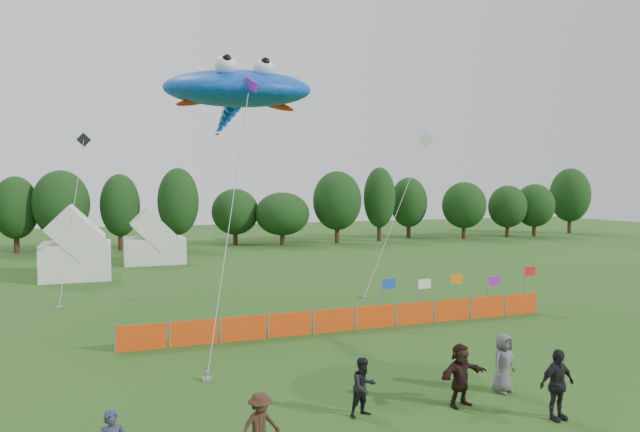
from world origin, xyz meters
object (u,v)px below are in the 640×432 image
object	(u,v)px
tent_right	(154,242)
spectator_d	(557,384)
tent_left	(76,249)
spectator_e	(503,363)
barrier_fence	(355,319)
spectator_c	(260,427)
spectator_b	(364,387)
spectator_f	(461,375)
stingray_kite	(237,91)

from	to	relation	value
tent_right	spectator_d	distance (m)	37.42
tent_left	spectator_e	xyz separation A→B (m)	(13.42, -28.22, -1.11)
tent_left	tent_right	size ratio (longest dim) A/B	0.93
barrier_fence	spectator_e	size ratio (longest dim) A/B	10.99
tent_right	spectator_c	bearing A→B (deg)	-90.43
spectator_c	spectator_b	bearing A→B (deg)	10.10
tent_right	spectator_e	world-z (taller)	tent_right
tent_right	spectator_f	xyz separation A→B (m)	(5.96, -34.86, -0.82)
tent_left	spectator_b	distance (m)	29.72
spectator_b	tent_left	bearing A→B (deg)	94.38
spectator_d	spectator_e	world-z (taller)	spectator_d
tent_right	spectator_d	size ratio (longest dim) A/B	2.52
tent_left	spectator_c	distance (m)	30.42
spectator_b	spectator_f	xyz separation A→B (m)	(2.92, -0.31, 0.09)
tent_right	spectator_e	size ratio (longest dim) A/B	2.68
tent_right	spectator_f	bearing A→B (deg)	-80.30
tent_left	spectator_f	size ratio (longest dim) A/B	2.50
spectator_b	stingray_kite	xyz separation A→B (m)	(-1.16, 10.82, 9.66)
barrier_fence	tent_left	bearing A→B (deg)	121.85
tent_left	stingray_kite	size ratio (longest dim) A/B	0.31
spectator_b	spectator_f	size ratio (longest dim) A/B	0.90
spectator_e	stingray_kite	xyz separation A→B (m)	(-5.95, 10.63, 9.57)
spectator_d	spectator_f	size ratio (longest dim) A/B	1.07
spectator_c	barrier_fence	bearing A→B (deg)	41.44
tent_right	spectator_b	world-z (taller)	tent_right
spectator_b	spectator_d	distance (m)	5.22
tent_left	spectator_f	bearing A→B (deg)	-68.10
tent_left	stingray_kite	world-z (taller)	stingray_kite
tent_left	barrier_fence	world-z (taller)	tent_left
spectator_f	tent_right	bearing A→B (deg)	89.44
barrier_fence	spectator_e	bearing A→B (deg)	-82.06
spectator_b	spectator_e	bearing A→B (deg)	-10.22
spectator_d	spectator_c	bearing A→B (deg)	173.82
spectator_c	spectator_f	bearing A→B (deg)	-3.52
barrier_fence	spectator_f	bearing A→B (deg)	-94.35
spectator_f	spectator_e	bearing A→B (deg)	4.59
barrier_fence	tent_right	bearing A→B (deg)	104.42
spectator_d	spectator_f	distance (m)	2.56
tent_left	barrier_fence	bearing A→B (deg)	-58.15
tent_left	tent_right	distance (m)	8.31
spectator_b	spectator_d	world-z (taller)	spectator_d
tent_left	spectator_f	world-z (taller)	tent_left
tent_left	barrier_fence	size ratio (longest dim) A/B	0.23
spectator_b	spectator_d	xyz separation A→B (m)	(4.81, -2.03, 0.15)
spectator_c	stingray_kite	bearing A→B (deg)	65.57
tent_left	barrier_fence	distance (m)	23.23
tent_left	spectator_c	xyz separation A→B (m)	(5.32, -29.93, -1.22)
barrier_fence	spectator_d	size ratio (longest dim) A/B	10.33
tent_right	spectator_c	distance (m)	36.08
tent_left	spectator_c	bearing A→B (deg)	-79.92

